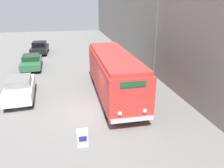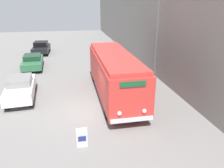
{
  "view_description": "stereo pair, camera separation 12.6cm",
  "coord_description": "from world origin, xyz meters",
  "px_view_note": "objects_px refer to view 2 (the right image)",
  "views": [
    {
      "loc": [
        -1.05,
        -11.99,
        6.4
      ],
      "look_at": [
        1.42,
        -0.12,
        1.78
      ],
      "focal_mm": 35.0,
      "sensor_mm": 36.0,
      "label": 1
    },
    {
      "loc": [
        -0.93,
        -12.02,
        6.4
      ],
      "look_at": [
        1.42,
        -0.12,
        1.78
      ],
      "focal_mm": 35.0,
      "sensor_mm": 36.0,
      "label": 2
    }
  ],
  "objects_px": {
    "streetlamp": "(157,26)",
    "parked_car_far": "(41,47)",
    "vintage_bus": "(114,73)",
    "parked_car_mid": "(33,61)",
    "parked_car_near": "(20,88)",
    "sign_board": "(82,138)"
  },
  "relations": [
    {
      "from": "sign_board",
      "to": "parked_car_mid",
      "type": "distance_m",
      "value": 14.37
    },
    {
      "from": "vintage_bus",
      "to": "parked_car_mid",
      "type": "bearing_deg",
      "value": 128.77
    },
    {
      "from": "sign_board",
      "to": "parked_car_far",
      "type": "relative_size",
      "value": 0.21
    },
    {
      "from": "streetlamp",
      "to": "parked_car_mid",
      "type": "xyz_separation_m",
      "value": [
        -10.45,
        6.28,
        -3.87
      ]
    },
    {
      "from": "vintage_bus",
      "to": "sign_board",
      "type": "height_order",
      "value": "vintage_bus"
    },
    {
      "from": "parked_car_near",
      "to": "parked_car_far",
      "type": "distance_m",
      "value": 14.3
    },
    {
      "from": "parked_car_mid",
      "to": "streetlamp",
      "type": "bearing_deg",
      "value": -33.93
    },
    {
      "from": "streetlamp",
      "to": "parked_car_mid",
      "type": "relative_size",
      "value": 1.61
    },
    {
      "from": "sign_board",
      "to": "parked_car_far",
      "type": "height_order",
      "value": "parked_car_far"
    },
    {
      "from": "vintage_bus",
      "to": "sign_board",
      "type": "xyz_separation_m",
      "value": [
        -2.66,
        -5.5,
        -1.31
      ]
    },
    {
      "from": "streetlamp",
      "to": "parked_car_near",
      "type": "height_order",
      "value": "streetlamp"
    },
    {
      "from": "sign_board",
      "to": "parked_car_near",
      "type": "bearing_deg",
      "value": 121.08
    },
    {
      "from": "streetlamp",
      "to": "parked_car_mid",
      "type": "height_order",
      "value": "streetlamp"
    },
    {
      "from": "streetlamp",
      "to": "parked_car_far",
      "type": "distance_m",
      "value": 17.08
    },
    {
      "from": "vintage_bus",
      "to": "parked_car_far",
      "type": "xyz_separation_m",
      "value": [
        -6.52,
        15.11,
        -0.96
      ]
    },
    {
      "from": "parked_car_near",
      "to": "parked_car_mid",
      "type": "height_order",
      "value": "parked_car_near"
    },
    {
      "from": "parked_car_mid",
      "to": "parked_car_far",
      "type": "xyz_separation_m",
      "value": [
        0.15,
        6.81,
        0.07
      ]
    },
    {
      "from": "streetlamp",
      "to": "parked_car_far",
      "type": "xyz_separation_m",
      "value": [
        -10.3,
        13.08,
        -3.8
      ]
    },
    {
      "from": "parked_car_far",
      "to": "parked_car_mid",
      "type": "bearing_deg",
      "value": -89.62
    },
    {
      "from": "vintage_bus",
      "to": "parked_car_far",
      "type": "bearing_deg",
      "value": 113.34
    },
    {
      "from": "vintage_bus",
      "to": "parked_car_near",
      "type": "bearing_deg",
      "value": 172.87
    },
    {
      "from": "sign_board",
      "to": "parked_car_near",
      "type": "xyz_separation_m",
      "value": [
        -3.8,
        6.3,
        0.36
      ]
    }
  ]
}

